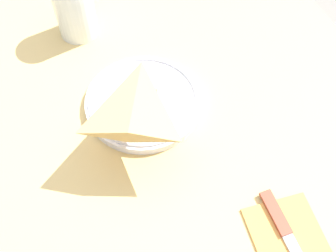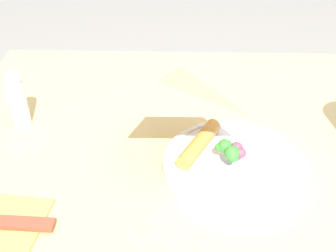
{
  "view_description": "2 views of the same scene",
  "coord_description": "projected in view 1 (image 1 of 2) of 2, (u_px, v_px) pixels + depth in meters",
  "views": [
    {
      "loc": [
        0.56,
        -0.16,
        1.38
      ],
      "look_at": [
        0.2,
        -0.02,
        0.8
      ],
      "focal_mm": 45.0,
      "sensor_mm": 36.0,
      "label": 1
    },
    {
      "loc": [
        0.19,
        0.45,
        1.17
      ],
      "look_at": [
        0.21,
        -0.08,
        0.79
      ],
      "focal_mm": 45.0,
      "sensor_mm": 36.0,
      "label": 2
    }
  ],
  "objects": [
    {
      "name": "ground_plane",
      "position": [
        152.0,
        204.0,
        1.47
      ],
      "size": [
        6.0,
        6.0,
        0.0
      ],
      "primitive_type": "plane",
      "color": "gray"
    },
    {
      "name": "dining_table",
      "position": [
        142.0,
        91.0,
        0.94
      ],
      "size": [
        1.17,
        0.86,
        0.74
      ],
      "color": "#DBB770",
      "rests_on": "ground_plane"
    },
    {
      "name": "plate_pizza",
      "position": [
        143.0,
        99.0,
        0.78
      ],
      "size": [
        0.22,
        0.22,
        0.05
      ],
      "color": "white",
      "rests_on": "dining_table"
    },
    {
      "name": "milk_glass",
      "position": [
        75.0,
        11.0,
        0.85
      ],
      "size": [
        0.08,
        0.08,
        0.12
      ],
      "color": "white",
      "rests_on": "dining_table"
    },
    {
      "name": "napkin_folded",
      "position": [
        294.0,
        251.0,
        0.64
      ],
      "size": [
        0.18,
        0.13,
        0.0
      ],
      "rotation": [
        0.0,
        0.0,
        -0.11
      ],
      "color": "#E59E4C",
      "rests_on": "dining_table"
    },
    {
      "name": "butter_knife",
      "position": [
        291.0,
        243.0,
        0.64
      ],
      "size": [
        0.21,
        0.03,
        0.01
      ],
      "rotation": [
        0.0,
        0.0,
        -0.04
      ],
      "color": "#99422D",
      "rests_on": "napkin_folded"
    }
  ]
}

